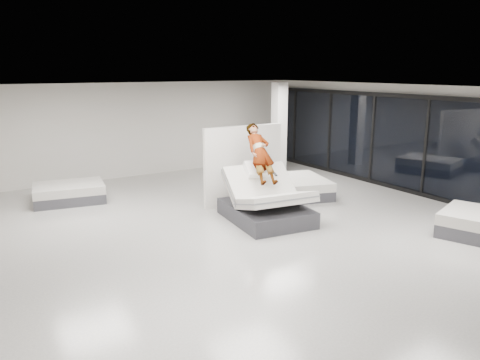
{
  "coord_description": "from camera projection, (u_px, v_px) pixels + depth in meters",
  "views": [
    {
      "loc": [
        -5.61,
        -8.44,
        3.63
      ],
      "look_at": [
        0.22,
        0.96,
        1.0
      ],
      "focal_mm": 35.0,
      "sensor_mm": 36.0,
      "label": 1
    }
  ],
  "objects": [
    {
      "name": "room",
      "position": [
        254.0,
        163.0,
        10.32
      ],
      "size": [
        14.0,
        14.04,
        3.2
      ],
      "color": "#B9B6AE",
      "rests_on": "ground"
    },
    {
      "name": "hero_bed",
      "position": [
        266.0,
        204.0,
        11.38
      ],
      "size": [
        1.94,
        2.42,
        1.41
      ],
      "color": "#343439",
      "rests_on": "floor"
    },
    {
      "name": "person",
      "position": [
        261.0,
        164.0,
        11.46
      ],
      "size": [
        0.81,
        1.64,
        1.43
      ],
      "primitive_type": "imported",
      "rotation": [
        0.87,
        0.0,
        -0.12
      ],
      "color": "slate",
      "rests_on": "hero_bed"
    },
    {
      "name": "remote",
      "position": [
        275.0,
        174.0,
        11.29
      ],
      "size": [
        0.07,
        0.15,
        0.08
      ],
      "primitive_type": "cube",
      "rotation": [
        0.35,
        0.0,
        -0.12
      ],
      "color": "black",
      "rests_on": "person"
    },
    {
      "name": "divider_panel",
      "position": [
        243.0,
        165.0,
        12.73
      ],
      "size": [
        2.37,
        0.17,
        2.16
      ],
      "primitive_type": "cube",
      "rotation": [
        0.0,
        0.0,
        -0.03
      ],
      "color": "silver",
      "rests_on": "floor"
    },
    {
      "name": "flat_bed_right_far",
      "position": [
        299.0,
        187.0,
        13.74
      ],
      "size": [
        1.94,
        2.26,
        0.53
      ],
      "color": "#343439",
      "rests_on": "floor"
    },
    {
      "name": "flat_bed_left_far",
      "position": [
        69.0,
        193.0,
        13.09
      ],
      "size": [
        2.06,
        1.67,
        0.51
      ],
      "color": "#343439",
      "rests_on": "floor"
    },
    {
      "name": "column",
      "position": [
        279.0,
        130.0,
        16.1
      ],
      "size": [
        0.4,
        0.4,
        3.2
      ],
      "primitive_type": "cube",
      "color": "white",
      "rests_on": "floor"
    },
    {
      "name": "storefront_glazing",
      "position": [
        426.0,
        147.0,
        13.39
      ],
      "size": [
        0.12,
        13.4,
        2.92
      ],
      "color": "#222939",
      "rests_on": "floor"
    }
  ]
}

